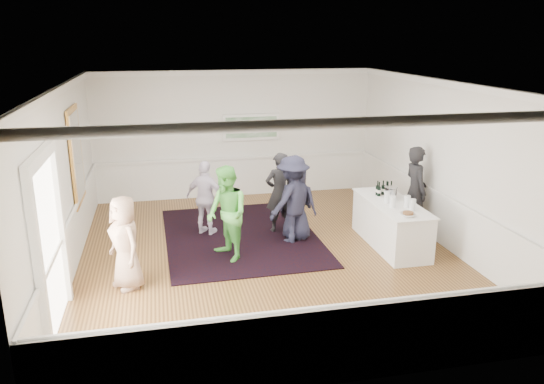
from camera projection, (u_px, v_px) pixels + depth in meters
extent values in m
plane|color=olive|center=(268.00, 254.00, 10.08)|extent=(8.00, 8.00, 0.00)
cube|color=white|center=(267.00, 84.00, 9.17)|extent=(7.00, 8.00, 0.02)
cube|color=white|center=(64.00, 184.00, 8.92)|extent=(0.02, 8.00, 3.20)
cube|color=white|center=(443.00, 163.00, 10.34)|extent=(0.02, 8.00, 3.20)
cube|color=white|center=(235.00, 134.00, 13.38)|extent=(7.00, 0.02, 3.20)
cube|color=white|center=(341.00, 261.00, 5.88)|extent=(7.00, 0.02, 3.20)
cube|color=gold|center=(76.00, 156.00, 10.09)|extent=(0.04, 1.25, 1.85)
cube|color=white|center=(78.00, 156.00, 10.09)|extent=(0.01, 1.05, 1.65)
cube|color=white|center=(40.00, 273.00, 6.50)|extent=(0.10, 0.14, 2.40)
cube|color=white|center=(61.00, 228.00, 8.03)|extent=(0.10, 0.14, 2.40)
cube|color=white|center=(40.00, 157.00, 6.90)|extent=(0.10, 1.78, 0.16)
cube|color=white|center=(49.00, 248.00, 7.26)|extent=(0.02, 1.50, 2.40)
cube|color=white|center=(251.00, 127.00, 13.36)|extent=(1.44, 0.05, 0.66)
cube|color=#27692C|center=(251.00, 127.00, 13.33)|extent=(1.30, 0.01, 0.52)
cube|color=black|center=(241.00, 236.00, 10.99)|extent=(3.12, 4.06, 0.02)
cube|color=white|center=(391.00, 224.00, 10.41)|extent=(0.78, 2.14, 0.87)
cube|color=white|center=(392.00, 203.00, 10.28)|extent=(0.84, 2.20, 0.02)
imported|color=black|center=(415.00, 191.00, 10.89)|extent=(0.46, 0.69, 1.86)
imported|color=#9F7C63|center=(125.00, 243.00, 8.56)|extent=(0.81, 0.91, 1.57)
imported|color=#5CC74F|center=(227.00, 214.00, 9.64)|extent=(0.92, 1.04, 1.77)
imported|color=silver|center=(206.00, 198.00, 10.91)|extent=(0.97, 0.82, 1.56)
imported|color=#1D1D30|center=(293.00, 199.00, 10.50)|extent=(1.31, 1.17, 1.76)
imported|color=black|center=(280.00, 193.00, 11.05)|extent=(0.67, 0.49, 1.71)
imported|color=#1D1D30|center=(297.00, 202.00, 10.67)|extent=(0.91, 0.80, 1.56)
cylinder|color=#59A23A|center=(393.00, 201.00, 9.95)|extent=(0.12, 0.12, 0.24)
cylinder|color=#EE466D|center=(407.00, 201.00, 9.97)|extent=(0.12, 0.12, 0.24)
cylinder|color=#80C245|center=(387.00, 197.00, 10.22)|extent=(0.12, 0.12, 0.24)
cylinder|color=beige|center=(413.00, 205.00, 9.75)|extent=(0.12, 0.12, 0.24)
cylinder|color=silver|center=(390.00, 193.00, 10.48)|extent=(0.26, 0.26, 0.25)
imported|color=white|center=(408.00, 214.00, 9.49)|extent=(0.28, 0.28, 0.07)
cylinder|color=brown|center=(408.00, 213.00, 9.48)|extent=(0.19, 0.19, 0.04)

